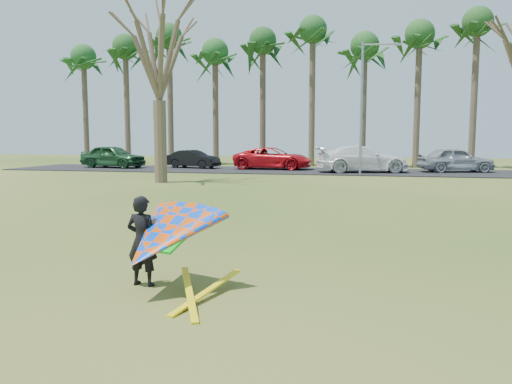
% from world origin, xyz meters
% --- Properties ---
extents(ground, '(100.00, 100.00, 0.00)m').
position_xyz_m(ground, '(0.00, 0.00, 0.00)').
color(ground, '#1D470F').
rests_on(ground, ground).
extents(parking_strip, '(46.00, 7.00, 0.06)m').
position_xyz_m(parking_strip, '(0.00, 25.00, 0.03)').
color(parking_strip, black).
rests_on(parking_strip, ground).
extents(palm_0, '(4.84, 4.84, 10.84)m').
position_xyz_m(palm_0, '(-22.00, 31.00, 9.17)').
color(palm_0, '#49392B').
rests_on(palm_0, ground).
extents(palm_1, '(4.84, 4.84, 11.54)m').
position_xyz_m(palm_1, '(-18.00, 31.00, 9.85)').
color(palm_1, '#4C3D2E').
rests_on(palm_1, ground).
extents(palm_2, '(4.84, 4.84, 12.24)m').
position_xyz_m(palm_2, '(-14.00, 31.00, 10.52)').
color(palm_2, brown).
rests_on(palm_2, ground).
extents(palm_3, '(4.84, 4.84, 10.84)m').
position_xyz_m(palm_3, '(-10.00, 31.00, 9.17)').
color(palm_3, '#49392C').
rests_on(palm_3, ground).
extents(palm_4, '(4.84, 4.84, 11.54)m').
position_xyz_m(palm_4, '(-6.00, 31.00, 9.85)').
color(palm_4, '#483A2B').
rests_on(palm_4, ground).
extents(palm_5, '(4.84, 4.84, 12.24)m').
position_xyz_m(palm_5, '(-2.00, 31.00, 10.52)').
color(palm_5, '#493C2C').
rests_on(palm_5, ground).
extents(palm_6, '(4.84, 4.84, 10.84)m').
position_xyz_m(palm_6, '(2.00, 31.00, 9.17)').
color(palm_6, '#453A29').
rests_on(palm_6, ground).
extents(palm_7, '(4.84, 4.84, 11.54)m').
position_xyz_m(palm_7, '(6.00, 31.00, 9.85)').
color(palm_7, brown).
rests_on(palm_7, ground).
extents(palm_8, '(4.84, 4.84, 12.24)m').
position_xyz_m(palm_8, '(10.00, 31.00, 10.52)').
color(palm_8, brown).
rests_on(palm_8, ground).
extents(bare_tree_left, '(6.60, 6.60, 9.70)m').
position_xyz_m(bare_tree_left, '(-8.00, 15.00, 6.92)').
color(bare_tree_left, brown).
rests_on(bare_tree_left, ground).
extents(streetlight, '(2.28, 0.18, 8.00)m').
position_xyz_m(streetlight, '(2.16, 22.00, 4.46)').
color(streetlight, gray).
rests_on(streetlight, ground).
extents(car_0, '(5.17, 2.69, 1.68)m').
position_xyz_m(car_0, '(-16.19, 25.01, 0.90)').
color(car_0, '#1B4423').
rests_on(car_0, parking_strip).
extents(car_1, '(4.22, 2.25, 1.32)m').
position_xyz_m(car_1, '(-10.17, 25.95, 0.72)').
color(car_1, black).
rests_on(car_1, parking_strip).
extents(car_2, '(5.69, 2.86, 1.55)m').
position_xyz_m(car_2, '(-4.17, 25.93, 0.83)').
color(car_2, red).
rests_on(car_2, parking_strip).
extents(car_3, '(6.33, 3.88, 1.72)m').
position_xyz_m(car_3, '(2.08, 24.19, 0.92)').
color(car_3, white).
rests_on(car_3, parking_strip).
extents(car_4, '(5.06, 2.98, 1.62)m').
position_xyz_m(car_4, '(8.06, 25.71, 0.87)').
color(car_4, '#93989F').
rests_on(car_4, parking_strip).
extents(kite_flyer, '(2.13, 2.39, 2.02)m').
position_xyz_m(kite_flyer, '(-0.54, -2.14, 0.84)').
color(kite_flyer, black).
rests_on(kite_flyer, ground).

